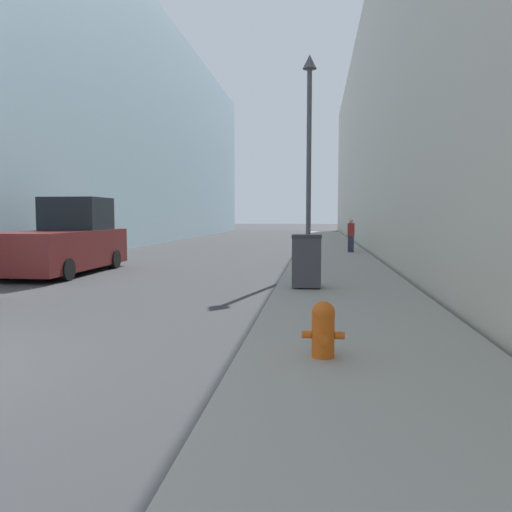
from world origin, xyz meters
TOP-DOWN VIEW (x-y plane):
  - sidewalk_right at (5.69, 18.00)m, footprint 3.30×60.00m
  - building_left_glass at (-11.07, 26.00)m, footprint 12.00×60.00m
  - building_right_stone at (13.43, 26.00)m, footprint 12.00×60.00m
  - fire_hydrant at (5.09, 1.26)m, footprint 0.51×0.40m
  - trash_bin at (4.77, 7.00)m, footprint 0.69×0.61m
  - lamppost at (4.72, 11.26)m, footprint 0.44×0.44m
  - pickup_truck at (-2.86, 10.21)m, footprint 2.13×5.33m
  - pedestrian_on_sidewalk at (6.56, 18.67)m, footprint 0.31×0.20m

SIDE VIEW (x-z plane):
  - sidewalk_right at x=5.69m, z-range 0.00..0.13m
  - fire_hydrant at x=5.09m, z-range 0.14..0.82m
  - trash_bin at x=4.77m, z-range 0.14..1.39m
  - pedestrian_on_sidewalk at x=6.56m, z-range 0.13..1.66m
  - pickup_truck at x=-2.86m, z-range -0.22..2.18m
  - lamppost at x=4.72m, z-range 0.80..7.46m
  - building_right_stone at x=13.43m, z-range 0.00..13.59m
  - building_left_glass at x=-11.07m, z-range 0.00..15.18m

